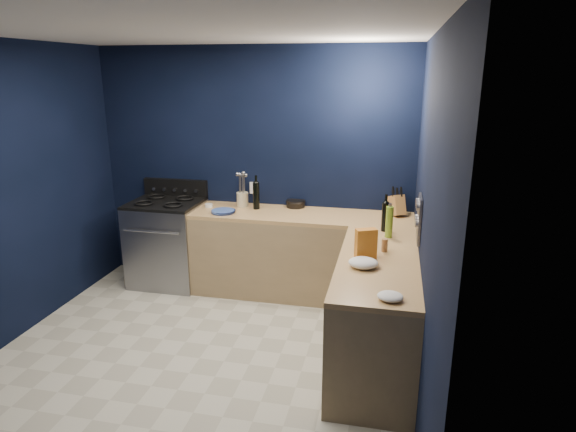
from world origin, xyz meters
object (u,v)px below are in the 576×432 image
(utensil_crock, at_px, (243,200))
(crouton_bag, at_px, (366,244))
(gas_range, at_px, (168,244))
(plate_stack, at_px, (223,211))
(knife_block, at_px, (396,205))

(utensil_crock, distance_m, crouton_bag, 1.91)
(gas_range, distance_m, utensil_crock, 1.00)
(plate_stack, height_order, utensil_crock, utensil_crock)
(utensil_crock, bearing_deg, knife_block, 0.44)
(knife_block, height_order, crouton_bag, crouton_bag)
(gas_range, height_order, crouton_bag, crouton_bag)
(crouton_bag, bearing_deg, gas_range, 130.78)
(gas_range, bearing_deg, crouton_bag, -26.26)
(plate_stack, distance_m, knife_block, 1.80)
(plate_stack, bearing_deg, gas_range, 170.53)
(gas_range, xyz_separation_m, crouton_bag, (2.26, -1.11, 0.56))
(gas_range, relative_size, crouton_bag, 3.80)
(utensil_crock, relative_size, crouton_bag, 0.65)
(utensil_crock, height_order, knife_block, knife_block)
(knife_block, bearing_deg, utensil_crock, 151.31)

